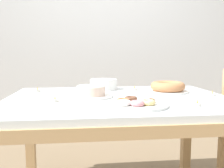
# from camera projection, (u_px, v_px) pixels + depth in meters

# --- Properties ---
(wall_back) EXTENTS (8.00, 0.10, 2.60)m
(wall_back) POSITION_uv_depth(u_px,v_px,m) (101.00, 35.00, 3.23)
(wall_back) COLOR silver
(wall_back) RESTS_ON ground
(dining_table) EXTENTS (1.45, 1.07, 0.77)m
(dining_table) POSITION_uv_depth(u_px,v_px,m) (119.00, 111.00, 1.60)
(dining_table) COLOR silver
(dining_table) RESTS_ON ground
(cake_chocolate_round) EXTENTS (0.28, 0.28, 0.07)m
(cake_chocolate_round) POSITION_uv_depth(u_px,v_px,m) (91.00, 92.00, 1.58)
(cake_chocolate_round) COLOR white
(cake_chocolate_round) RESTS_ON dining_table
(cake_golden_bundt) EXTENTS (0.29, 0.29, 0.08)m
(cake_golden_bundt) POSITION_uv_depth(u_px,v_px,m) (168.00, 87.00, 1.79)
(cake_golden_bundt) COLOR white
(cake_golden_bundt) RESTS_ON dining_table
(pastry_platter) EXTENTS (0.33, 0.33, 0.04)m
(pastry_platter) POSITION_uv_depth(u_px,v_px,m) (137.00, 103.00, 1.32)
(pastry_platter) COLOR white
(pastry_platter) RESTS_ON dining_table
(plate_stack) EXTENTS (0.21, 0.21, 0.08)m
(plate_stack) POSITION_uv_depth(u_px,v_px,m) (104.00, 84.00, 1.94)
(plate_stack) COLOR white
(plate_stack) RESTS_ON dining_table
(tealight_near_cakes) EXTENTS (0.04, 0.04, 0.04)m
(tealight_near_cakes) POSITION_uv_depth(u_px,v_px,m) (135.00, 89.00, 1.89)
(tealight_near_cakes) COLOR silver
(tealight_near_cakes) RESTS_ON dining_table
(tealight_left_edge) EXTENTS (0.04, 0.04, 0.04)m
(tealight_left_edge) POSITION_uv_depth(u_px,v_px,m) (212.00, 94.00, 1.63)
(tealight_left_edge) COLOR silver
(tealight_left_edge) RESTS_ON dining_table
(tealight_centre) EXTENTS (0.04, 0.04, 0.04)m
(tealight_centre) POSITION_uv_depth(u_px,v_px,m) (55.00, 100.00, 1.44)
(tealight_centre) COLOR silver
(tealight_centre) RESTS_ON dining_table
(tealight_near_front) EXTENTS (0.04, 0.04, 0.04)m
(tealight_near_front) POSITION_uv_depth(u_px,v_px,m) (37.00, 90.00, 1.82)
(tealight_near_front) COLOR silver
(tealight_near_front) RESTS_ON dining_table
(tealight_right_edge) EXTENTS (0.04, 0.04, 0.04)m
(tealight_right_edge) POSITION_uv_depth(u_px,v_px,m) (197.00, 104.00, 1.31)
(tealight_right_edge) COLOR silver
(tealight_right_edge) RESTS_ON dining_table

